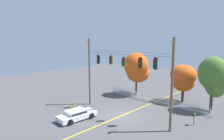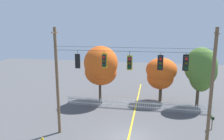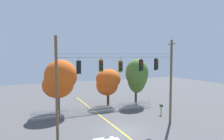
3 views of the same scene
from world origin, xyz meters
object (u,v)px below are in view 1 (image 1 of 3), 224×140
at_px(traffic_signal_northbound_primary, 111,60).
at_px(roadside_mailbox, 194,115).
at_px(autumn_oak_far_east, 215,77).
at_px(autumn_maple_mid, 183,78).
at_px(traffic_signal_westbound_side, 140,63).
at_px(traffic_signal_southbound_primary, 155,64).
at_px(parked_car, 77,114).
at_px(traffic_signal_eastbound_side, 123,62).
at_px(traffic_signal_northbound_secondary, 99,59).
at_px(autumn_maple_near_fence, 136,68).
at_px(fire_hydrant, 74,105).

distance_m(traffic_signal_northbound_primary, roadside_mailbox, 11.35).
distance_m(autumn_oak_far_east, roadside_mailbox, 6.97).
bearing_deg(roadside_mailbox, autumn_maple_mid, 122.45).
relative_size(traffic_signal_northbound_primary, traffic_signal_westbound_side, 0.99).
distance_m(traffic_signal_southbound_primary, parked_car, 10.52).
distance_m(traffic_signal_eastbound_side, parked_car, 8.11).
bearing_deg(traffic_signal_eastbound_side, traffic_signal_northbound_secondary, -179.74).
xyz_separation_m(traffic_signal_southbound_primary, autumn_maple_near_fence, (-8.77, 8.64, -2.18)).
relative_size(traffic_signal_northbound_secondary, fire_hydrant, 1.78).
height_order(parked_car, fire_hydrant, parked_car).
relative_size(autumn_oak_far_east, fire_hydrant, 8.53).
height_order(autumn_maple_near_fence, autumn_oak_far_east, autumn_maple_near_fence).
distance_m(traffic_signal_southbound_primary, autumn_oak_far_east, 9.98).
bearing_deg(autumn_maple_mid, traffic_signal_westbound_side, -92.75).
bearing_deg(traffic_signal_westbound_side, fire_hydrant, -163.97).
height_order(traffic_signal_northbound_secondary, autumn_maple_near_fence, traffic_signal_northbound_secondary).
bearing_deg(autumn_oak_far_east, parked_car, -126.73).
bearing_deg(autumn_maple_mid, autumn_oak_far_east, -11.91).
bearing_deg(fire_hydrant, traffic_signal_westbound_side, 16.03).
xyz_separation_m(traffic_signal_southbound_primary, autumn_maple_mid, (-1.38, 10.16, -3.04)).
distance_m(traffic_signal_westbound_side, autumn_oak_far_east, 10.71).
bearing_deg(traffic_signal_southbound_primary, fire_hydrant, -166.65).
bearing_deg(autumn_oak_far_east, fire_hydrant, -139.72).
height_order(autumn_maple_near_fence, roadside_mailbox, autumn_maple_near_fence).
distance_m(traffic_signal_northbound_primary, autumn_maple_near_fence, 9.25).
bearing_deg(traffic_signal_northbound_primary, autumn_oak_far_east, 44.31).
xyz_separation_m(traffic_signal_northbound_primary, traffic_signal_southbound_primary, (6.29, 0.00, 0.03)).
relative_size(traffic_signal_northbound_primary, fire_hydrant, 1.70).
bearing_deg(traffic_signal_northbound_secondary, parked_car, -74.67).
distance_m(traffic_signal_southbound_primary, fire_hydrant, 12.67).
xyz_separation_m(autumn_maple_mid, fire_hydrant, (-9.34, -12.71, -3.22)).
xyz_separation_m(traffic_signal_northbound_primary, fire_hydrant, (-4.43, -2.54, -6.23)).
height_order(traffic_signal_northbound_primary, traffic_signal_southbound_primary, same).
xyz_separation_m(traffic_signal_eastbound_side, autumn_maple_mid, (2.86, 10.16, -2.90)).
bearing_deg(fire_hydrant, traffic_signal_southbound_primary, 13.35).
relative_size(autumn_maple_near_fence, parked_car, 1.52).
relative_size(autumn_maple_near_fence, roadside_mailbox, 5.30).
xyz_separation_m(traffic_signal_northbound_primary, roadside_mailbox, (9.40, 3.10, -5.55)).
distance_m(autumn_maple_mid, parked_car, 16.23).
height_order(traffic_signal_southbound_primary, roadside_mailbox, traffic_signal_southbound_primary).
relative_size(traffic_signal_eastbound_side, autumn_maple_mid, 0.27).
relative_size(traffic_signal_southbound_primary, autumn_oak_far_east, 0.20).
bearing_deg(parked_car, traffic_signal_southbound_primary, 32.92).
bearing_deg(autumn_maple_mid, fire_hydrant, -126.32).
bearing_deg(autumn_oak_far_east, autumn_maple_near_fence, -177.29).
distance_m(traffic_signal_westbound_side, traffic_signal_southbound_primary, 1.87).
bearing_deg(traffic_signal_westbound_side, traffic_signal_northbound_secondary, -179.83).
xyz_separation_m(traffic_signal_northbound_secondary, roadside_mailbox, (11.60, 3.12, -5.48)).
xyz_separation_m(parked_car, fire_hydrant, (-3.51, 2.13, -0.20)).
distance_m(traffic_signal_westbound_side, autumn_maple_mid, 10.60).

